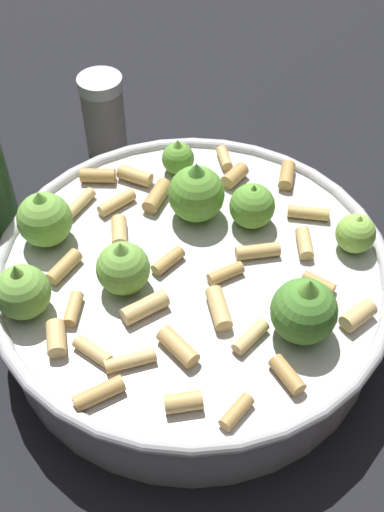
{
  "coord_description": "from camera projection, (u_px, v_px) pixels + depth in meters",
  "views": [
    {
      "loc": [
        -0.28,
        0.12,
        0.41
      ],
      "look_at": [
        0.0,
        0.0,
        0.07
      ],
      "focal_mm": 44.29,
      "sensor_mm": 36.0,
      "label": 1
    }
  ],
  "objects": [
    {
      "name": "pepper_shaker",
      "position": [
        104.0,
        115.0,
        0.62
      ],
      "size": [
        0.04,
        0.04,
        0.08
      ],
      "color": "gray",
      "rests_on": "ground"
    },
    {
      "name": "cooking_pan",
      "position": [
        191.0,
        283.0,
        0.48
      ],
      "size": [
        0.3,
        0.3,
        0.11
      ],
      "color": "#B7B7BC",
      "rests_on": "ground"
    },
    {
      "name": "ground_plane",
      "position": [
        192.0,
        313.0,
        0.51
      ],
      "size": [
        2.4,
        2.4,
        0.0
      ],
      "primitive_type": "plane",
      "color": "black"
    }
  ]
}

